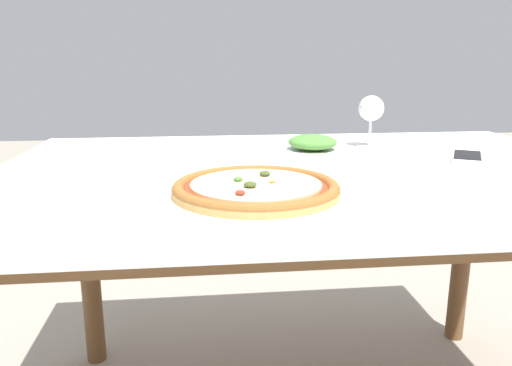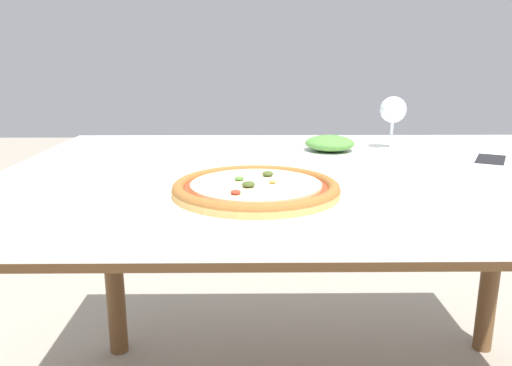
{
  "view_description": "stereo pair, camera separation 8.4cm",
  "coord_description": "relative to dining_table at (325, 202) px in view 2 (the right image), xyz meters",
  "views": [
    {
      "loc": [
        -0.25,
        -1.09,
        0.96
      ],
      "look_at": [
        -0.16,
        -0.24,
        0.74
      ],
      "focal_mm": 35.0,
      "sensor_mm": 36.0,
      "label": 1
    },
    {
      "loc": [
        -0.17,
        -1.09,
        0.96
      ],
      "look_at": [
        -0.16,
        -0.24,
        0.74
      ],
      "focal_mm": 35.0,
      "sensor_mm": 36.0,
      "label": 2
    }
  ],
  "objects": [
    {
      "name": "dining_table",
      "position": [
        0.0,
        0.0,
        0.0
      ],
      "size": [
        1.44,
        1.02,
        0.71
      ],
      "color": "brown",
      "rests_on": "ground_plane"
    },
    {
      "name": "pizza_plate",
      "position": [
        -0.16,
        -0.24,
        0.09
      ],
      "size": [
        0.32,
        0.32,
        0.04
      ],
      "color": "white",
      "rests_on": "dining_table"
    },
    {
      "name": "fork",
      "position": [
        -0.52,
        -0.01,
        0.08
      ],
      "size": [
        0.06,
        0.17,
        0.0
      ],
      "color": "silver",
      "rests_on": "dining_table"
    },
    {
      "name": "wine_glass_far_left",
      "position": [
        0.22,
        0.26,
        0.18
      ],
      "size": [
        0.07,
        0.07,
        0.14
      ],
      "color": "silver",
      "rests_on": "dining_table"
    },
    {
      "name": "cell_phone",
      "position": [
        0.4,
        0.06,
        0.08
      ],
      "size": [
        0.13,
        0.16,
        0.01
      ],
      "color": "white",
      "rests_on": "dining_table"
    },
    {
      "name": "side_plate",
      "position": [
        0.04,
        0.18,
        0.09
      ],
      "size": [
        0.22,
        0.22,
        0.05
      ],
      "color": "white",
      "rests_on": "dining_table"
    }
  ]
}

